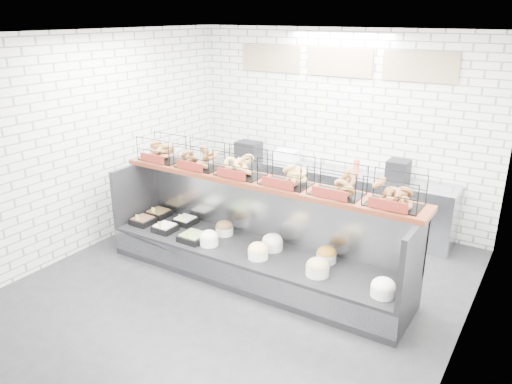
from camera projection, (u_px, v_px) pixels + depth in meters
The scene contains 5 objects.
ground at pixel (240, 287), 6.17m from camera, with size 5.50×5.50×0.00m, color black.
room_shell at pixel (266, 114), 5.95m from camera, with size 5.02×5.51×3.01m.
display_case at pixel (255, 253), 6.33m from camera, with size 4.00×0.90×1.20m.
bagel_shelf at pixel (263, 170), 6.11m from camera, with size 4.10×0.50×0.40m.
prep_counter at pixel (324, 194), 7.95m from camera, with size 4.00×0.60×1.20m.
Camera 1 is at (3.04, -4.47, 3.21)m, focal length 35.00 mm.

